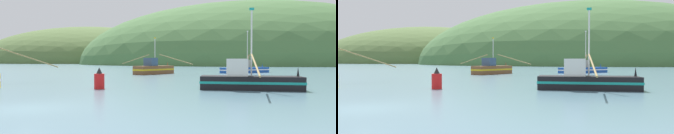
% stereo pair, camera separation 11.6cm
% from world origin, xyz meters
% --- Properties ---
extents(ground_plane, '(600.00, 600.00, 0.00)m').
position_xyz_m(ground_plane, '(0.00, 0.00, 0.00)').
color(ground_plane, slate).
extents(hill_far_left, '(205.07, 164.06, 73.34)m').
position_xyz_m(hill_far_left, '(-3.46, 181.93, 0.00)').
color(hill_far_left, '#47703D').
rests_on(hill_far_left, ground).
extents(hill_far_center, '(210.78, 168.62, 66.13)m').
position_xyz_m(hill_far_center, '(-145.67, 238.27, 0.00)').
color(hill_far_center, '#516B38').
rests_on(hill_far_center, ground).
extents(fishing_boat_black, '(7.80, 13.15, 6.25)m').
position_xyz_m(fishing_boat_black, '(9.38, 12.65, 0.73)').
color(fishing_boat_black, black).
rests_on(fishing_boat_black, ground).
extents(fishing_boat_blue, '(8.48, 9.55, 7.68)m').
position_xyz_m(fishing_boat_blue, '(7.29, 45.14, 0.71)').
color(fishing_boat_blue, '#19479E').
rests_on(fishing_boat_blue, ground).
extents(fishing_boat_brown, '(14.17, 8.20, 6.05)m').
position_xyz_m(fishing_boat_brown, '(-6.64, 35.23, 0.86)').
color(fishing_boat_brown, brown).
rests_on(fishing_boat_brown, ground).
extents(channel_buoy, '(0.80, 0.80, 1.69)m').
position_xyz_m(channel_buoy, '(-1.77, 9.64, 0.71)').
color(channel_buoy, red).
rests_on(channel_buoy, ground).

